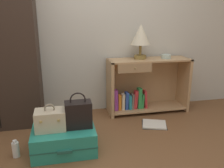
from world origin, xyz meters
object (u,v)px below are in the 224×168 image
(suitcase_large, at_px, (64,139))
(bottle, at_px, (16,149))
(bowl, at_px, (166,56))
(open_book_on_floor, at_px, (154,124))
(table_lamp, at_px, (141,36))
(train_case, at_px, (50,120))
(bookshelf, at_px, (144,86))
(handbag, at_px, (78,114))

(suitcase_large, bearing_deg, bottle, -176.07)
(bowl, xyz_separation_m, open_book_on_floor, (-0.32, -0.46, -0.79))
(suitcase_large, bearing_deg, bowl, 28.89)
(bowl, height_order, bottle, bowl)
(table_lamp, distance_m, train_case, 1.66)
(table_lamp, height_order, bowl, table_lamp)
(bookshelf, distance_m, bottle, 1.89)
(bowl, xyz_separation_m, handbag, (-1.31, -0.81, -0.41))
(train_case, distance_m, handbag, 0.28)
(bottle, bearing_deg, suitcase_large, 3.93)
(bookshelf, relative_size, train_case, 3.88)
(bottle, bearing_deg, bowl, 23.43)
(suitcase_large, height_order, bottle, suitcase_large)
(bottle, bearing_deg, table_lamp, 29.57)
(table_lamp, bearing_deg, open_book_on_floor, -84.94)
(bookshelf, relative_size, table_lamp, 2.44)
(bookshelf, distance_m, table_lamp, 0.71)
(bottle, bearing_deg, train_case, 4.88)
(bookshelf, height_order, suitcase_large, bookshelf)
(suitcase_large, height_order, open_book_on_floor, suitcase_large)
(bottle, bearing_deg, bookshelf, 27.99)
(table_lamp, distance_m, bottle, 2.06)
(suitcase_large, distance_m, bottle, 0.48)
(bowl, xyz_separation_m, train_case, (-1.59, -0.81, -0.45))
(open_book_on_floor, bearing_deg, suitcase_large, -163.27)
(table_lamp, relative_size, bottle, 2.62)
(table_lamp, relative_size, suitcase_large, 0.74)
(train_case, relative_size, handbag, 0.80)
(suitcase_large, xyz_separation_m, handbag, (0.16, -0.01, 0.27))
(table_lamp, relative_size, train_case, 1.59)
(table_lamp, xyz_separation_m, bottle, (-1.57, -0.89, -1.00))
(suitcase_large, bearing_deg, bookshelf, 35.73)
(bookshelf, xyz_separation_m, suitcase_large, (-1.17, -0.84, -0.25))
(train_case, bearing_deg, open_book_on_floor, 15.29)
(open_book_on_floor, bearing_deg, bottle, -166.92)
(handbag, bearing_deg, bowl, 31.89)
(train_case, bearing_deg, handbag, -0.57)
(bookshelf, bearing_deg, train_case, -146.86)
(bowl, relative_size, open_book_on_floor, 0.36)
(train_case, xyz_separation_m, bottle, (-0.35, -0.03, -0.27))
(bowl, height_order, open_book_on_floor, bowl)
(table_lamp, xyz_separation_m, suitcase_large, (-1.09, -0.86, -0.96))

